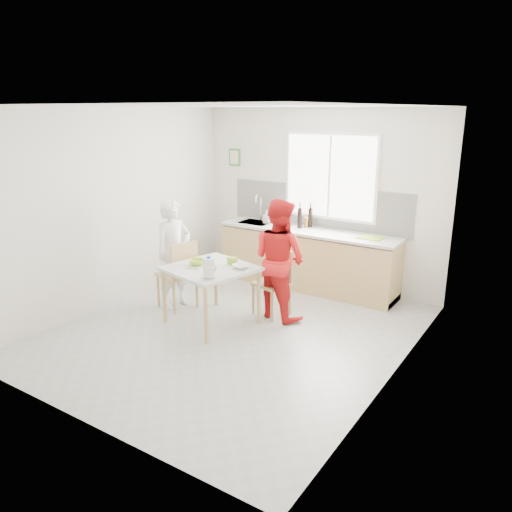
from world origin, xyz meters
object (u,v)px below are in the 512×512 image
at_px(chair_left, 180,272).
at_px(person_red, 279,259).
at_px(bowl_green, 198,262).
at_px(bowl_white, 241,266).
at_px(wine_bottle_a, 300,218).
at_px(milk_jug, 209,267).
at_px(wine_bottle_b, 310,217).
at_px(dining_table, 211,273).
at_px(person_white, 174,254).
at_px(chair_far, 275,279).

xyz_separation_m(chair_left, person_red, (1.28, 0.51, 0.27)).
height_order(bowl_green, bowl_white, bowl_green).
bearing_deg(person_red, wine_bottle_a, -60.49).
relative_size(milk_jug, wine_bottle_b, 0.83).
relative_size(person_red, wine_bottle_a, 4.96).
bearing_deg(wine_bottle_b, chair_left, -117.95).
bearing_deg(bowl_white, milk_jug, -100.28).
relative_size(milk_jug, wine_bottle_a, 0.78).
xyz_separation_m(bowl_green, wine_bottle_a, (0.46, 1.89, 0.30)).
bearing_deg(wine_bottle_a, person_red, -73.34).
distance_m(dining_table, person_red, 0.91).
xyz_separation_m(person_white, milk_jug, (1.03, -0.52, 0.13)).
xyz_separation_m(bowl_white, wine_bottle_a, (-0.10, 1.71, 0.30)).
bearing_deg(milk_jug, chair_far, 88.63).
bearing_deg(bowl_green, wine_bottle_b, 74.92).
bearing_deg(chair_left, bowl_green, 84.02).
bearing_deg(chair_left, wine_bottle_b, 164.90).
xyz_separation_m(person_red, bowl_white, (-0.27, -0.48, -0.02)).
bearing_deg(dining_table, bowl_green, -178.81).
distance_m(person_white, wine_bottle_b, 2.21).
relative_size(dining_table, chair_far, 1.33).
distance_m(chair_left, chair_far, 1.31).
bearing_deg(wine_bottle_b, dining_table, -99.62).
bearing_deg(chair_left, chair_far, 128.48).
height_order(chair_far, bowl_white, chair_far).
height_order(dining_table, bowl_green, bowl_green).
distance_m(bowl_white, wine_bottle_a, 1.74).
distance_m(dining_table, wine_bottle_a, 1.95).
bearing_deg(person_red, milk_jug, 82.91).
bearing_deg(wine_bottle_a, bowl_white, -86.71).
distance_m(bowl_green, wine_bottle_a, 1.97).
xyz_separation_m(chair_left, person_white, (-0.11, 0.03, 0.23)).
bearing_deg(dining_table, person_red, 46.89).
xyz_separation_m(person_red, milk_jug, (-0.36, -1.00, 0.09)).
distance_m(dining_table, bowl_white, 0.40).
distance_m(chair_left, wine_bottle_b, 2.22).
height_order(milk_jug, wine_bottle_b, wine_bottle_b).
height_order(dining_table, chair_far, chair_far).
height_order(person_red, wine_bottle_a, person_red).
height_order(person_white, bowl_green, person_white).
bearing_deg(wine_bottle_a, milk_jug, -89.90).
bearing_deg(chair_far, milk_jug, -91.37).
bearing_deg(wine_bottle_a, wine_bottle_b, 58.49).
height_order(dining_table, bowl_white, bowl_white).
bearing_deg(wine_bottle_b, person_red, -78.98).
bearing_deg(chair_far, chair_left, -141.52).
distance_m(person_white, person_red, 1.47).
height_order(person_white, person_red, person_red).
distance_m(person_white, bowl_white, 1.12).
bearing_deg(person_white, chair_left, -90.00).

